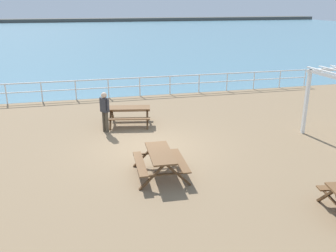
# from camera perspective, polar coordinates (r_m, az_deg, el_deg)

# --- Properties ---
(ground_plane) EXTENTS (30.00, 24.00, 0.20)m
(ground_plane) POSITION_cam_1_polar(r_m,az_deg,el_deg) (13.30, -2.58, -3.81)
(ground_plane) COLOR #846B4C
(sea_band) EXTENTS (142.00, 90.00, 0.01)m
(sea_band) POSITION_cam_1_polar(r_m,az_deg,el_deg) (65.02, -12.17, 14.13)
(sea_band) COLOR teal
(sea_band) RESTS_ON ground
(distant_shoreline) EXTENTS (142.00, 6.00, 1.80)m
(distant_shoreline) POSITION_cam_1_polar(r_m,az_deg,el_deg) (107.92, -13.16, 15.83)
(distant_shoreline) COLOR #4C4C47
(distant_shoreline) RESTS_ON ground
(seaward_railing) EXTENTS (23.07, 0.07, 1.08)m
(seaward_railing) POSITION_cam_1_polar(r_m,az_deg,el_deg) (20.38, -6.99, 6.66)
(seaward_railing) COLOR white
(seaward_railing) RESTS_ON ground
(picnic_table_near_right) EXTENTS (1.62, 1.87, 0.80)m
(picnic_table_near_right) POSITION_cam_1_polar(r_m,az_deg,el_deg) (10.94, -1.22, -5.10)
(picnic_table_near_right) COLOR brown
(picnic_table_near_right) RESTS_ON ground
(picnic_table_mid_centre) EXTENTS (2.05, 1.82, 0.80)m
(picnic_table_mid_centre) POSITION_cam_1_polar(r_m,az_deg,el_deg) (15.66, -6.18, 2.31)
(picnic_table_mid_centre) COLOR brown
(picnic_table_mid_centre) RESTS_ON ground
(visitor) EXTENTS (0.37, 0.46, 1.66)m
(visitor) POSITION_cam_1_polar(r_m,az_deg,el_deg) (14.79, -10.02, 2.60)
(visitor) COLOR #4C4233
(visitor) RESTS_ON ground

